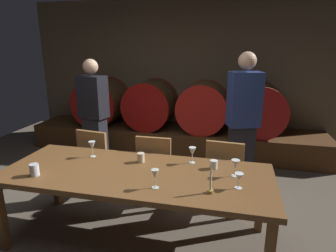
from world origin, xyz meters
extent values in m
plane|color=brown|center=(0.00, 0.00, 0.00)|extent=(7.44, 7.44, 0.00)
cube|color=brown|center=(0.00, 3.02, 1.33)|extent=(5.72, 0.24, 2.66)
cube|color=#4C2D16|center=(0.00, 2.47, 0.21)|extent=(5.15, 0.90, 0.43)
cylinder|color=#513319|center=(-1.40, 2.47, 0.84)|extent=(0.83, 0.74, 0.83)
cylinder|color=maroon|center=(-1.40, 2.09, 0.84)|extent=(0.84, 0.03, 0.84)
cylinder|color=maroon|center=(-1.40, 2.86, 0.84)|extent=(0.84, 0.03, 0.84)
cylinder|color=#2D2D33|center=(-1.40, 2.47, 0.84)|extent=(0.83, 0.04, 0.83)
cylinder|color=#513319|center=(-0.44, 2.47, 0.84)|extent=(0.83, 0.74, 0.83)
cylinder|color=maroon|center=(-0.44, 2.09, 0.84)|extent=(0.84, 0.03, 0.84)
cylinder|color=maroon|center=(-0.44, 2.86, 0.84)|extent=(0.84, 0.03, 0.84)
cylinder|color=#2D2D33|center=(-0.44, 2.47, 0.84)|extent=(0.83, 0.04, 0.83)
cylinder|color=brown|center=(0.50, 2.47, 0.84)|extent=(0.83, 0.74, 0.83)
cylinder|color=#B21C16|center=(0.50, 2.09, 0.84)|extent=(0.84, 0.03, 0.84)
cylinder|color=#B21C16|center=(0.50, 2.86, 0.84)|extent=(0.84, 0.03, 0.84)
cylinder|color=#2D2D33|center=(0.50, 2.47, 0.84)|extent=(0.83, 0.04, 0.83)
cylinder|color=brown|center=(1.41, 2.47, 0.84)|extent=(0.83, 0.74, 0.83)
cylinder|color=#9E1411|center=(1.41, 2.09, 0.84)|extent=(0.84, 0.03, 0.84)
cylinder|color=#9E1411|center=(1.41, 2.86, 0.84)|extent=(0.84, 0.03, 0.84)
cylinder|color=#2D2D33|center=(1.41, 2.47, 0.84)|extent=(0.83, 0.04, 0.83)
cube|color=brown|center=(0.16, -0.05, 0.71)|extent=(2.50, 0.96, 0.05)
cube|color=brown|center=(-1.01, -0.47, 0.34)|extent=(0.07, 0.07, 0.68)
cube|color=brown|center=(-1.01, 0.37, 0.34)|extent=(0.07, 0.07, 0.68)
cube|color=brown|center=(1.33, 0.37, 0.34)|extent=(0.07, 0.07, 0.68)
cube|color=olive|center=(-0.60, 0.76, 0.44)|extent=(0.45, 0.45, 0.04)
cube|color=olive|center=(-0.62, 0.58, 0.67)|extent=(0.40, 0.09, 0.42)
cube|color=olive|center=(-0.41, 0.91, 0.21)|extent=(0.05, 0.05, 0.42)
cube|color=olive|center=(-0.75, 0.95, 0.21)|extent=(0.05, 0.05, 0.42)
cube|color=olive|center=(-0.45, 0.57, 0.21)|extent=(0.05, 0.05, 0.42)
cube|color=olive|center=(-0.79, 0.62, 0.21)|extent=(0.05, 0.05, 0.42)
cube|color=olive|center=(0.16, 0.71, 0.44)|extent=(0.41, 0.41, 0.04)
cube|color=olive|center=(0.16, 0.53, 0.67)|extent=(0.40, 0.05, 0.42)
cube|color=olive|center=(0.32, 0.88, 0.21)|extent=(0.04, 0.04, 0.42)
cube|color=olive|center=(-0.02, 0.88, 0.21)|extent=(0.04, 0.04, 0.42)
cube|color=olive|center=(0.33, 0.54, 0.21)|extent=(0.04, 0.04, 0.42)
cube|color=olive|center=(-0.01, 0.54, 0.21)|extent=(0.04, 0.04, 0.42)
cube|color=olive|center=(0.96, 0.72, 0.44)|extent=(0.43, 0.43, 0.04)
cube|color=olive|center=(0.94, 0.55, 0.67)|extent=(0.40, 0.07, 0.42)
cube|color=olive|center=(1.14, 0.88, 0.21)|extent=(0.05, 0.05, 0.42)
cube|color=olive|center=(0.80, 0.91, 0.21)|extent=(0.05, 0.05, 0.42)
cube|color=olive|center=(1.11, 0.54, 0.21)|extent=(0.05, 0.05, 0.42)
cube|color=olive|center=(0.77, 0.57, 0.21)|extent=(0.05, 0.05, 0.42)
cube|color=black|center=(-0.93, 1.26, 0.43)|extent=(0.33, 0.26, 0.87)
cube|color=black|center=(-0.93, 1.26, 1.16)|extent=(0.42, 0.31, 0.58)
sphere|color=#D8A884|center=(-0.93, 1.26, 1.58)|extent=(0.21, 0.21, 0.21)
cube|color=black|center=(1.13, 1.24, 0.44)|extent=(0.35, 0.29, 0.88)
cube|color=navy|center=(1.13, 1.24, 1.21)|extent=(0.44, 0.35, 0.67)
sphere|color=#D8A884|center=(1.13, 1.24, 1.68)|extent=(0.22, 0.22, 0.22)
cylinder|color=olive|center=(0.86, -0.29, 0.74)|extent=(0.05, 0.05, 0.02)
cylinder|color=#EDE5CC|center=(0.86, -0.29, 0.84)|extent=(0.02, 0.02, 0.17)
cone|color=yellow|center=(0.86, -0.29, 0.94)|extent=(0.01, 0.01, 0.02)
cylinder|color=white|center=(-0.41, 0.20, 0.73)|extent=(0.06, 0.06, 0.00)
cylinder|color=white|center=(-0.41, 0.20, 0.77)|extent=(0.01, 0.01, 0.08)
cone|color=white|center=(-0.41, 0.20, 0.85)|extent=(0.07, 0.07, 0.09)
cylinder|color=silver|center=(0.42, -0.31, 0.73)|extent=(0.06, 0.06, 0.00)
cylinder|color=silver|center=(0.42, -0.31, 0.77)|extent=(0.01, 0.01, 0.08)
cone|color=silver|center=(0.42, -0.31, 0.85)|extent=(0.06, 0.06, 0.08)
cylinder|color=white|center=(0.63, 0.28, 0.73)|extent=(0.06, 0.06, 0.00)
cylinder|color=white|center=(0.63, 0.28, 0.77)|extent=(0.01, 0.01, 0.08)
cone|color=white|center=(0.63, 0.28, 0.85)|extent=(0.07, 0.07, 0.08)
cylinder|color=white|center=(1.05, 0.07, 0.73)|extent=(0.06, 0.06, 0.00)
cylinder|color=white|center=(1.05, 0.07, 0.77)|extent=(0.01, 0.01, 0.07)
cone|color=white|center=(1.05, 0.07, 0.84)|extent=(0.08, 0.08, 0.08)
cylinder|color=white|center=(1.08, -0.16, 0.73)|extent=(0.06, 0.06, 0.00)
cylinder|color=white|center=(1.08, -0.16, 0.76)|extent=(0.01, 0.01, 0.06)
cone|color=white|center=(1.08, -0.16, 0.83)|extent=(0.07, 0.07, 0.07)
cylinder|color=silver|center=(-0.70, -0.33, 0.78)|extent=(0.08, 0.08, 0.11)
cylinder|color=beige|center=(0.13, 0.18, 0.78)|extent=(0.07, 0.07, 0.09)
cylinder|color=white|center=(0.85, 0.19, 0.77)|extent=(0.07, 0.07, 0.08)
camera|label=1|loc=(1.00, -2.35, 1.86)|focal=30.58mm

